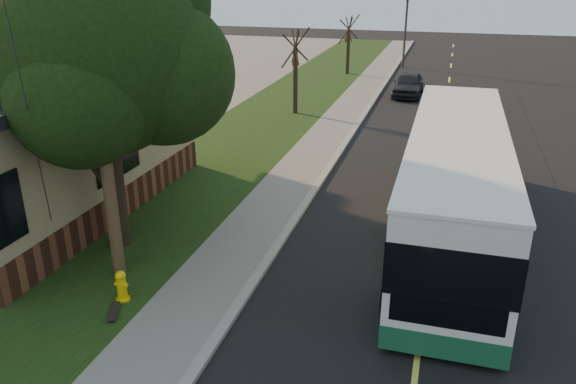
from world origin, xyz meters
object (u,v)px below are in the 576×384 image
(utility_pole, at_px, (96,91))
(bare_tree_near, at_px, (295,72))
(fire_hydrant, at_px, (122,286))
(transit_bus, at_px, (454,182))
(dumpster, at_px, (20,214))
(bare_tree_far, at_px, (348,46))
(traffic_signal, at_px, (406,24))
(skateboard_main, at_px, (114,312))
(distant_car, at_px, (408,84))
(leafy_tree, at_px, (102,53))

(utility_pole, bearing_deg, bare_tree_near, 90.66)
(fire_hydrant, bearing_deg, utility_pole, 125.38)
(transit_bus, relative_size, dumpster, 7.41)
(bare_tree_far, xyz_separation_m, traffic_signal, (3.50, 4.00, 1.16))
(bare_tree_far, bearing_deg, traffic_signal, 48.81)
(bare_tree_far, bearing_deg, skateboard_main, -89.06)
(bare_tree_near, height_order, bare_tree_far, bare_tree_near)
(skateboard_main, height_order, distant_car, distant_car)
(fire_hydrant, xyz_separation_m, skateboard_main, (0.10, -0.55, -0.31))
(skateboard_main, bearing_deg, dumpster, 148.84)
(utility_pole, distance_m, skateboard_main, 4.83)
(transit_bus, relative_size, distant_car, 2.91)
(fire_hydrant, xyz_separation_m, utility_pole, (-0.71, 0.99, 4.20))
(leafy_tree, relative_size, bare_tree_far, 1.94)
(traffic_signal, bearing_deg, bare_tree_far, -131.19)
(bare_tree_near, xyz_separation_m, bare_tree_far, (0.50, 12.00, -0.15))
(leafy_tree, height_order, traffic_signal, leafy_tree)
(fire_hydrant, xyz_separation_m, dumpster, (-4.66, 2.32, 0.20))
(bare_tree_far, xyz_separation_m, distant_car, (4.70, -5.84, -1.32))
(traffic_signal, height_order, transit_bus, traffic_signal)
(transit_bus, relative_size, skateboard_main, 15.31)
(skateboard_main, xyz_separation_m, distant_car, (4.20, 24.71, 0.56))
(traffic_signal, bearing_deg, dumpster, -103.76)
(distant_car, bearing_deg, traffic_signal, 98.33)
(leafy_tree, distance_m, skateboard_main, 6.20)
(bare_tree_near, bearing_deg, skateboard_main, -86.91)
(dumpster, relative_size, distant_car, 0.39)
(traffic_signal, height_order, distant_car, traffic_signal)
(utility_pole, height_order, bare_tree_near, utility_pole)
(bare_tree_near, bearing_deg, fire_hydrant, -87.14)
(dumpster, height_order, distant_car, distant_car)
(leafy_tree, xyz_separation_m, bare_tree_far, (1.17, 27.35, -3.16))
(utility_pole, xyz_separation_m, leafy_tree, (-0.87, 1.66, 0.54))
(leafy_tree, relative_size, traffic_signal, 1.42)
(leafy_tree, relative_size, transit_bus, 0.67)
(fire_hydrant, height_order, distant_car, distant_car)
(fire_hydrant, relative_size, skateboard_main, 0.98)
(bare_tree_near, distance_m, traffic_signal, 16.52)
(utility_pole, bearing_deg, bare_tree_far, 89.40)
(distant_car, bearing_deg, leafy_tree, -103.90)
(utility_pole, bearing_deg, leafy_tree, 117.60)
(distant_car, bearing_deg, bare_tree_far, 130.18)
(dumpster, bearing_deg, traffic_signal, 76.24)
(skateboard_main, bearing_deg, distant_car, 80.35)
(leafy_tree, relative_size, bare_tree_near, 1.81)
(bare_tree_near, relative_size, skateboard_main, 5.68)
(leafy_tree, height_order, bare_tree_far, leafy_tree)
(skateboard_main, distance_m, distant_car, 25.07)
(fire_hydrant, distance_m, traffic_signal, 34.25)
(traffic_signal, relative_size, distant_car, 1.38)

